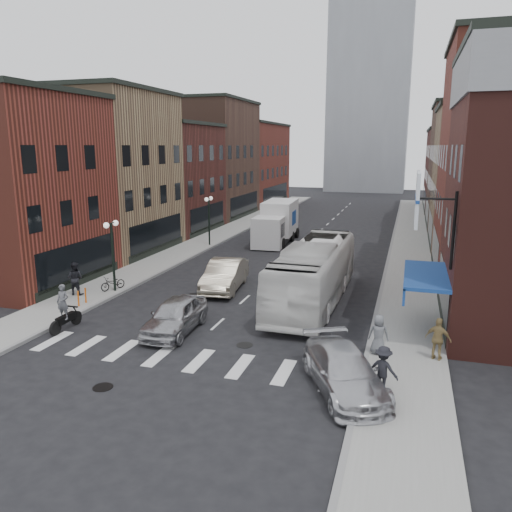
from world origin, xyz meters
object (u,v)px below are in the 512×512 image
at_px(streetlamp_near, 112,243).
at_px(streetlamp_far, 209,212).
at_px(bike_rack, 82,297).
at_px(ped_right_a, 383,369).
at_px(ped_right_c, 379,334).
at_px(billboard_sign, 420,200).
at_px(ped_right_b, 438,339).
at_px(ped_left_solo, 75,278).
at_px(sedan_left_far, 225,275).
at_px(motorcycle_rider, 64,309).
at_px(curb_car, 344,371).
at_px(box_truck, 277,223).
at_px(transit_bus, 314,273).
at_px(sedan_left_near, 175,316).
at_px(parked_bicycle, 113,283).

xyz_separation_m(streetlamp_near, streetlamp_far, (0.00, 14.00, 0.00)).
height_order(bike_rack, ped_right_a, ped_right_a).
relative_size(streetlamp_far, ped_right_c, 2.58).
bearing_deg(ped_right_c, billboard_sign, -140.10).
bearing_deg(ped_right_b, streetlamp_near, 2.99).
bearing_deg(ped_left_solo, sedan_left_far, -157.89).
distance_m(motorcycle_rider, curb_car, 12.95).
height_order(bike_rack, motorcycle_rider, motorcycle_rider).
distance_m(box_truck, transit_bus, 16.81).
relative_size(streetlamp_far, ped_right_b, 2.48).
bearing_deg(sedan_left_near, streetlamp_far, 105.46).
distance_m(streetlamp_near, bike_rack, 3.59).
bearing_deg(transit_bus, ped_right_a, -65.55).
height_order(box_truck, sedan_left_far, box_truck).
bearing_deg(ped_left_solo, streetlamp_near, -147.17).
xyz_separation_m(transit_bus, sedan_left_near, (-5.09, -6.11, -0.85)).
relative_size(bike_rack, parked_bicycle, 0.53).
bearing_deg(ped_right_c, ped_right_a, 93.52).
bearing_deg(parked_bicycle, sedan_left_near, -11.66).
distance_m(billboard_sign, streetlamp_near, 16.68).
bearing_deg(box_truck, transit_bus, -72.20).
relative_size(billboard_sign, streetlamp_far, 0.90).
height_order(motorcycle_rider, ped_right_b, motorcycle_rider).
bearing_deg(curb_car, ped_right_b, 20.62).
distance_m(billboard_sign, ped_right_c, 5.43).
height_order(bike_rack, box_truck, box_truck).
distance_m(bike_rack, parked_bicycle, 2.82).
relative_size(billboard_sign, curb_car, 0.75).
bearing_deg(sedan_left_near, motorcycle_rider, -167.67).
relative_size(streetlamp_far, transit_bus, 0.35).
xyz_separation_m(sedan_left_near, ped_right_a, (9.18, -3.25, 0.18)).
xyz_separation_m(box_truck, curb_car, (9.00, -25.09, -1.01)).
height_order(box_truck, parked_bicycle, box_truck).
height_order(transit_bus, ped_right_a, transit_bus).
xyz_separation_m(streetlamp_near, sedan_left_far, (5.67, 2.57, -2.06)).
xyz_separation_m(streetlamp_near, curb_car, (13.88, -7.79, -2.20)).
bearing_deg(parked_bicycle, ped_right_a, -2.08).
height_order(streetlamp_near, transit_bus, streetlamp_near).
height_order(bike_rack, sedan_left_far, sedan_left_far).
height_order(billboard_sign, sedan_left_far, billboard_sign).
xyz_separation_m(streetlamp_far, sedan_left_far, (5.67, -11.43, -2.06)).
bearing_deg(curb_car, sedan_left_far, 102.29).
bearing_deg(parked_bicycle, curb_car, -4.38).
relative_size(motorcycle_rider, sedan_left_far, 0.41).
relative_size(streetlamp_far, parked_bicycle, 2.72).
xyz_separation_m(box_truck, ped_right_a, (10.26, -25.01, -0.78)).
distance_m(bike_rack, transit_bus, 12.11).
distance_m(motorcycle_rider, transit_bus, 12.41).
distance_m(transit_bus, ped_left_solo, 13.02).
height_order(ped_right_b, ped_right_c, ped_right_b).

